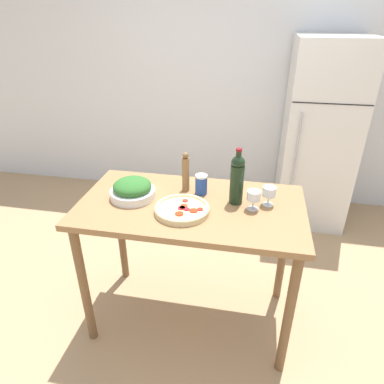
# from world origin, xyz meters

# --- Properties ---
(ground_plane) EXTENTS (14.00, 14.00, 0.00)m
(ground_plane) POSITION_xyz_m (0.00, 0.00, 0.00)
(ground_plane) COLOR tan
(wall_back) EXTENTS (6.40, 0.08, 2.60)m
(wall_back) POSITION_xyz_m (-0.00, 1.97, 1.30)
(wall_back) COLOR silver
(wall_back) RESTS_ON ground_plane
(refrigerator) EXTENTS (0.65, 0.70, 1.77)m
(refrigerator) POSITION_xyz_m (0.94, 1.58, 0.88)
(refrigerator) COLOR silver
(refrigerator) RESTS_ON ground_plane
(prep_counter) EXTENTS (1.35, 0.74, 0.93)m
(prep_counter) POSITION_xyz_m (0.00, 0.00, 0.81)
(prep_counter) COLOR olive
(prep_counter) RESTS_ON ground_plane
(wine_bottle) EXTENTS (0.08, 0.08, 0.34)m
(wine_bottle) POSITION_xyz_m (0.26, 0.07, 1.09)
(wine_bottle) COLOR black
(wine_bottle) RESTS_ON prep_counter
(wine_glass_near) EXTENTS (0.08, 0.08, 0.12)m
(wine_glass_near) POSITION_xyz_m (0.36, 0.01, 1.01)
(wine_glass_near) COLOR silver
(wine_glass_near) RESTS_ON prep_counter
(wine_glass_far) EXTENTS (0.08, 0.08, 0.12)m
(wine_glass_far) POSITION_xyz_m (0.45, 0.07, 1.02)
(wine_glass_far) COLOR silver
(wine_glass_far) RESTS_ON prep_counter
(pepper_mill) EXTENTS (0.05, 0.05, 0.26)m
(pepper_mill) POSITION_xyz_m (-0.07, 0.16, 1.06)
(pepper_mill) COLOR olive
(pepper_mill) RESTS_ON prep_counter
(salad_bowl) EXTENTS (0.28, 0.28, 0.13)m
(salad_bowl) POSITION_xyz_m (-0.37, 0.01, 0.99)
(salad_bowl) COLOR white
(salad_bowl) RESTS_ON prep_counter
(homemade_pizza) EXTENTS (0.32, 0.32, 0.04)m
(homemade_pizza) POSITION_xyz_m (-0.03, -0.10, 0.95)
(homemade_pizza) COLOR #DBC189
(homemade_pizza) RESTS_ON prep_counter
(salt_canister) EXTENTS (0.08, 0.08, 0.13)m
(salt_canister) POSITION_xyz_m (0.04, 0.14, 1.00)
(salt_canister) COLOR #284CA3
(salt_canister) RESTS_ON prep_counter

